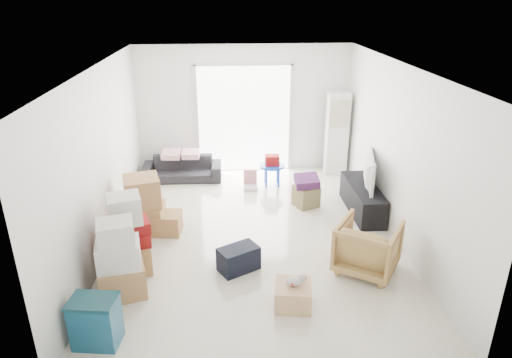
{
  "coord_description": "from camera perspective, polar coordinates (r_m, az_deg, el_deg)",
  "views": [
    {
      "loc": [
        -0.42,
        -6.5,
        3.68
      ],
      "look_at": [
        0.06,
        0.2,
        0.91
      ],
      "focal_mm": 32.0,
      "sensor_mm": 36.0,
      "label": 1
    }
  ],
  "objects": [
    {
      "name": "television",
      "position": [
        8.23,
        13.34,
        -0.44
      ],
      "size": [
        0.8,
        1.11,
        0.13
      ],
      "primitive_type": "imported",
      "rotation": [
        0.0,
        0.0,
        1.33
      ],
      "color": "black",
      "rests_on": "tv_console"
    },
    {
      "name": "storage_bins",
      "position": [
        5.57,
        -19.4,
        -16.45
      ],
      "size": [
        0.55,
        0.42,
        0.59
      ],
      "rotation": [
        0.0,
        0.0,
        -0.14
      ],
      "color": "navy",
      "rests_on": "room_shell"
    },
    {
      "name": "pillow_left",
      "position": [
        9.53,
        -10.6,
        3.81
      ],
      "size": [
        0.41,
        0.34,
        0.12
      ],
      "primitive_type": "cube",
      "rotation": [
        0.0,
        0.0,
        -0.1
      ],
      "color": "#F3B1BF",
      "rests_on": "sofa"
    },
    {
      "name": "armchair",
      "position": [
        6.6,
        13.82,
        -7.98
      ],
      "size": [
        1.07,
        1.05,
        0.82
      ],
      "primitive_type": "imported",
      "rotation": [
        0.0,
        0.0,
        2.56
      ],
      "color": "tan",
      "rests_on": "room_shell"
    },
    {
      "name": "pillow_right",
      "position": [
        9.49,
        -8.2,
        3.88
      ],
      "size": [
        0.35,
        0.29,
        0.12
      ],
      "primitive_type": "cube",
      "rotation": [
        0.0,
        0.0,
        -0.05
      ],
      "color": "#F3B1BF",
      "rests_on": "sofa"
    },
    {
      "name": "duffel_bag",
      "position": [
        6.54,
        -2.2,
        -9.93
      ],
      "size": [
        0.64,
        0.56,
        0.35
      ],
      "primitive_type": "cube",
      "rotation": [
        0.0,
        0.0,
        0.51
      ],
      "color": "black",
      "rests_on": "room_shell"
    },
    {
      "name": "room_shell",
      "position": [
        6.91,
        -0.36,
        2.76
      ],
      "size": [
        4.98,
        6.48,
        3.18
      ],
      "color": "beige",
      "rests_on": "ground"
    },
    {
      "name": "ac_tower",
      "position": [
        9.86,
        10.06,
        5.56
      ],
      "size": [
        0.45,
        0.3,
        1.75
      ],
      "primitive_type": "cube",
      "color": "white",
      "rests_on": "room_shell"
    },
    {
      "name": "loose_box",
      "position": [
        7.62,
        -10.91,
        -5.42
      ],
      "size": [
        0.45,
        0.45,
        0.34
      ],
      "primitive_type": "cube",
      "rotation": [
        0.0,
        0.0,
        -0.1
      ],
      "color": "tan",
      "rests_on": "room_shell"
    },
    {
      "name": "box_stack_a",
      "position": [
        6.15,
        -16.68,
        -10.0
      ],
      "size": [
        0.69,
        0.62,
        1.07
      ],
      "rotation": [
        0.0,
        0.0,
        0.22
      ],
      "color": "tan",
      "rests_on": "room_shell"
    },
    {
      "name": "ottoman",
      "position": [
        8.43,
        6.27,
        -2.12
      ],
      "size": [
        0.51,
        0.51,
        0.39
      ],
      "primitive_type": "cube",
      "rotation": [
        0.0,
        0.0,
        0.42
      ],
      "color": "olive",
      "rests_on": "room_shell"
    },
    {
      "name": "box_stack_b",
      "position": [
        6.62,
        -15.7,
        -7.17
      ],
      "size": [
        0.69,
        0.68,
        1.15
      ],
      "rotation": [
        0.0,
        0.0,
        0.25
      ],
      "color": "tan",
      "rests_on": "room_shell"
    },
    {
      "name": "toy_walker",
      "position": [
        9.14,
        -0.71,
        -0.57
      ],
      "size": [
        0.28,
        0.25,
        0.38
      ],
      "rotation": [
        0.0,
        0.0,
        0.01
      ],
      "color": "silver",
      "rests_on": "room_shell"
    },
    {
      "name": "box_stack_c",
      "position": [
        7.63,
        -13.89,
        -3.2
      ],
      "size": [
        0.66,
        0.66,
        0.95
      ],
      "rotation": [
        0.0,
        0.0,
        0.09
      ],
      "color": "tan",
      "rests_on": "room_shell"
    },
    {
      "name": "tv_console",
      "position": [
        8.36,
        13.15,
        -2.43
      ],
      "size": [
        0.45,
        1.49,
        0.5
      ],
      "primitive_type": "cube",
      "color": "black",
      "rests_on": "room_shell"
    },
    {
      "name": "plush_bunny",
      "position": [
        5.8,
        5.01,
        -12.52
      ],
      "size": [
        0.27,
        0.16,
        0.13
      ],
      "rotation": [
        0.0,
        0.0,
        0.55
      ],
      "color": "#B2ADA8",
      "rests_on": "wood_crate"
    },
    {
      "name": "sliding_door",
      "position": [
        9.79,
        -1.5,
        8.02
      ],
      "size": [
        2.1,
        0.04,
        2.33
      ],
      "color": "white",
      "rests_on": "room_shell"
    },
    {
      "name": "kids_table",
      "position": [
        9.19,
        2.02,
        1.88
      ],
      "size": [
        0.51,
        0.51,
        0.64
      ],
      "rotation": [
        0.0,
        0.0,
        -0.16
      ],
      "color": "blue",
      "rests_on": "room_shell"
    },
    {
      "name": "sofa",
      "position": [
        9.65,
        -9.24,
        1.75
      ],
      "size": [
        1.64,
        0.51,
        0.64
      ],
      "primitive_type": "imported",
      "rotation": [
        0.0,
        0.0,
        -0.02
      ],
      "color": "#242328",
      "rests_on": "room_shell"
    },
    {
      "name": "wood_crate",
      "position": [
        5.91,
        4.65,
        -14.27
      ],
      "size": [
        0.52,
        0.52,
        0.3
      ],
      "primitive_type": "cube",
      "rotation": [
        0.0,
        0.0,
        -0.16
      ],
      "color": "tan",
      "rests_on": "room_shell"
    },
    {
      "name": "blanket",
      "position": [
        8.32,
        6.35,
        -0.47
      ],
      "size": [
        0.43,
        0.43,
        0.14
      ],
      "primitive_type": "cube",
      "rotation": [
        0.0,
        0.0,
        -0.01
      ],
      "color": "#4D2357",
      "rests_on": "ottoman"
    }
  ]
}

